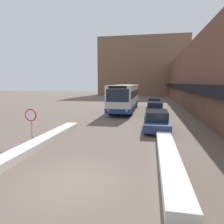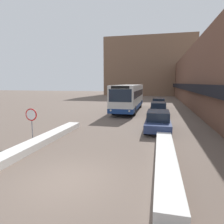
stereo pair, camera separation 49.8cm
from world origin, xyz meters
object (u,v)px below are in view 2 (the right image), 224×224
parked_car_back (159,103)px  parked_car_middle (158,109)px  stop_sign (31,118)px  parked_car_front (158,121)px  city_bus (129,97)px

parked_car_back → parked_car_middle: bearing=-90.0°
parked_car_middle → stop_sign: bearing=-121.0°
parked_car_middle → stop_sign: stop_sign is taller
parked_car_front → stop_sign: 9.10m
parked_car_middle → stop_sign: size_ratio=2.29×
stop_sign → parked_car_back: bearing=68.3°
city_bus → parked_car_back: city_bus is taller
city_bus → parked_car_front: city_bus is taller
city_bus → parked_car_middle: city_bus is taller
city_bus → parked_car_back: 5.42m
stop_sign → city_bus: bearing=76.4°
city_bus → parked_car_middle: size_ratio=2.52×
parked_car_front → parked_car_middle: size_ratio=0.98×
city_bus → parked_car_back: bearing=43.7°
parked_car_front → parked_car_middle: bearing=90.0°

